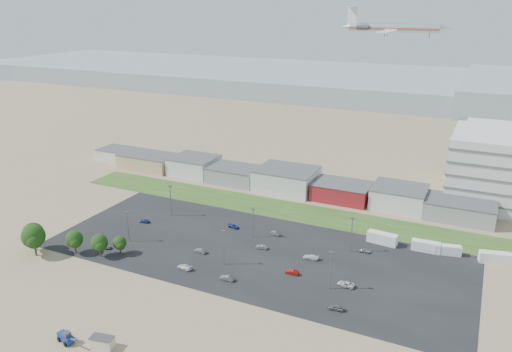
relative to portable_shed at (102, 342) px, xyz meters
The scene contains 36 objects.
ground 32.41m from the portable_shed, 80.69° to the left, with size 700.00×700.00×0.00m, color #816D52.
parking_lot 52.97m from the portable_shed, 78.85° to the left, with size 120.00×50.00×0.01m, color black.
grass_strip 84.13m from the portable_shed, 86.43° to the left, with size 160.00×16.00×0.02m, color #274D1D.
hills_backdrop 349.91m from the portable_shed, 82.57° to the left, with size 700.00×200.00×9.00m, color gray, non-canonical shape.
building_row 103.66m from the portable_shed, 96.52° to the left, with size 170.00×20.00×8.00m, color silver, non-canonical shape.
portable_shed is the anchor object (origin of this frame).
telehandler 8.40m from the portable_shed, 166.72° to the right, with size 6.56×2.19×2.73m, color navy, non-canonical shape.
box_trailer_a 83.92m from the portable_shed, 59.86° to the left, with size 8.74×2.73×3.28m, color silver, non-canonical shape.
box_trailer_b 91.13m from the portable_shed, 53.27° to the left, with size 7.97×2.49×2.99m, color silver, non-canonical shape.
box_trailer_c 95.20m from the portable_shed, 50.67° to the left, with size 7.36×2.30×2.76m, color silver, non-canonical shape.
box_trailer_d 103.66m from the portable_shed, 45.53° to the left, with size 8.25×2.58×3.09m, color silver, non-canonical shape.
tree_far_left 53.95m from the portable_shed, 151.87° to the left, with size 6.32×6.32×9.49m, color black, non-canonical shape.
tree_left 50.32m from the portable_shed, 152.68° to the left, with size 7.00×7.00×10.50m, color black, non-canonical shape.
tree_mid 45.90m from the portable_shed, 140.80° to the left, with size 5.17×5.17×7.75m, color black, non-canonical shape.
tree_right 41.32m from the portable_shed, 132.33° to the left, with size 5.06×5.06×7.59m, color black, non-canonical shape.
tree_near 41.46m from the portable_shed, 124.77° to the left, with size 4.09×4.09×6.14m, color black, non-canonical shape.
lightpole_front_l 49.38m from the portable_shed, 122.66° to the left, with size 1.12×0.47×9.55m, color slate, non-canonical shape.
lightpole_front_m 41.98m from the portable_shed, 82.02° to the left, with size 1.19×0.49×10.09m, color slate, non-canonical shape.
lightpole_front_r 55.02m from the portable_shed, 49.44° to the left, with size 1.21×0.50×10.30m, color slate, non-canonical shape.
lightpole_back_l 68.14m from the portable_shed, 112.52° to the left, with size 1.27×0.53×10.77m, color slate, non-canonical shape.
lightpole_back_m 60.34m from the portable_shed, 84.54° to the left, with size 1.11×0.46×9.40m, color slate, non-canonical shape.
lightpole_back_r 72.61m from the portable_shed, 61.07° to the left, with size 1.23×0.51×10.48m, color slate, non-canonical shape.
airliner 153.55m from the portable_shed, 78.74° to the left, with size 42.25×28.81×12.48m, color silver, non-canonical shape.
parked_car_0 59.26m from the portable_shed, 48.84° to the left, with size 2.03×4.40×1.22m, color silver.
parked_car_1 50.78m from the portable_shed, 61.01° to the left, with size 1.29×3.69×1.22m, color maroon.
parked_car_2 52.11m from the portable_shed, 40.22° to the left, with size 1.49×3.70×1.26m, color #595B5E.
parked_car_3 34.62m from the portable_shed, 94.12° to the left, with size 1.75×4.31×1.25m, color silver.
parked_car_4 44.50m from the portable_shed, 94.49° to the left, with size 1.28×3.67×1.21m, color #595B5E.
parked_car_5 62.59m from the portable_shed, 119.53° to the left, with size 1.35×3.36×1.15m, color navy.
parked_car_6 63.28m from the portable_shed, 92.40° to the left, with size 1.52×3.73×1.08m, color navy.
parked_car_7 55.21m from the portable_shed, 78.19° to the left, with size 1.22×3.51×1.16m, color #A5A5AA.
parked_car_8 75.48m from the portable_shed, 58.96° to the left, with size 1.31×3.26×1.11m, color #A5A5AA.
parked_car_10 45.98m from the portable_shed, 130.84° to the left, with size 1.76×4.34×1.26m, color #595B5E.
parked_car_11 65.25m from the portable_shed, 79.90° to the left, with size 1.15×3.30×1.09m, color #595B5E.
parked_car_12 60.32m from the portable_shed, 64.16° to the left, with size 1.75×4.31×1.25m, color silver.
parked_car_13 36.01m from the portable_shed, 72.88° to the left, with size 1.34×3.84×1.27m, color #595B5E.
Camera 1 is at (60.31, -96.06, 67.14)m, focal length 35.00 mm.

